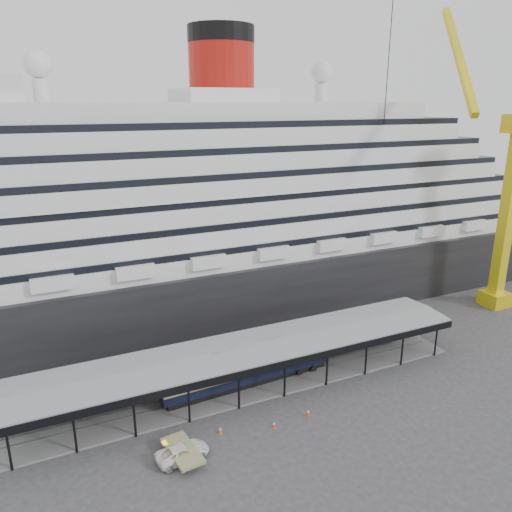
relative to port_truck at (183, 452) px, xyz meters
The scene contains 9 objects.
ground 11.91m from the port_truck, 21.46° to the left, with size 200.00×200.00×0.00m, color #313134.
cruise_ship 41.90m from the port_truck, 73.00° to the left, with size 130.00×30.00×43.90m.
platform_canopy 14.58m from the port_truck, 40.20° to the left, with size 56.00×9.18×5.30m.
crane_yellow 63.01m from the port_truck, 14.37° to the left, with size 23.83×18.78×47.60m.
port_truck is the anchor object (origin of this frame).
pullman_carriage 14.64m from the port_truck, 40.10° to the left, with size 22.01×3.85×21.50m.
traffic_cone_left 5.13m from the port_truck, 23.76° to the left, with size 0.48×0.48×0.75m.
traffic_cone_mid 10.19m from the port_truck, ahead, with size 0.50×0.50×0.75m.
traffic_cone_right 14.55m from the port_truck, ahead, with size 0.47×0.47×0.81m.
Camera 1 is at (-21.74, -43.75, 32.94)m, focal length 35.00 mm.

